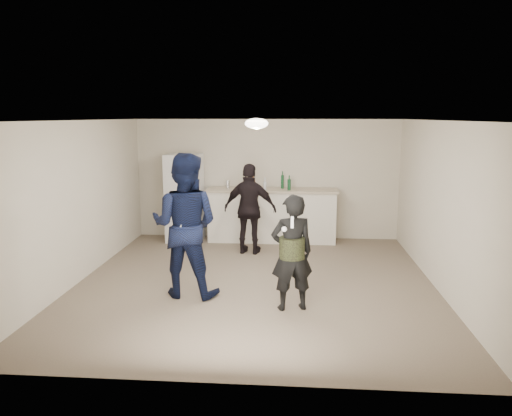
# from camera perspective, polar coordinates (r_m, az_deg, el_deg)

# --- Properties ---
(floor) EXTENTS (6.00, 6.00, 0.00)m
(floor) POSITION_cam_1_polar(r_m,az_deg,el_deg) (7.87, -0.12, -8.52)
(floor) COLOR #6B5B4C
(floor) RESTS_ON ground
(ceiling) EXTENTS (6.00, 6.00, 0.00)m
(ceiling) POSITION_cam_1_polar(r_m,az_deg,el_deg) (7.44, -0.12, 9.99)
(ceiling) COLOR silver
(ceiling) RESTS_ON wall_back
(wall_back) EXTENTS (6.00, 0.00, 6.00)m
(wall_back) POSITION_cam_1_polar(r_m,az_deg,el_deg) (10.52, 1.21, 3.30)
(wall_back) COLOR beige
(wall_back) RESTS_ON floor
(wall_front) EXTENTS (6.00, 0.00, 6.00)m
(wall_front) POSITION_cam_1_polar(r_m,az_deg,el_deg) (4.65, -3.15, -5.95)
(wall_front) COLOR beige
(wall_front) RESTS_ON floor
(wall_left) EXTENTS (0.00, 6.00, 6.00)m
(wall_left) POSITION_cam_1_polar(r_m,az_deg,el_deg) (8.25, -19.53, 0.71)
(wall_left) COLOR beige
(wall_left) RESTS_ON floor
(wall_right) EXTENTS (0.00, 6.00, 6.00)m
(wall_right) POSITION_cam_1_polar(r_m,az_deg,el_deg) (7.83, 20.36, 0.16)
(wall_right) COLOR beige
(wall_right) RESTS_ON floor
(counter) EXTENTS (2.60, 0.56, 1.05)m
(counter) POSITION_cam_1_polar(r_m,az_deg,el_deg) (10.30, 1.82, -0.94)
(counter) COLOR white
(counter) RESTS_ON floor
(counter_top) EXTENTS (2.68, 0.64, 0.04)m
(counter_top) POSITION_cam_1_polar(r_m,az_deg,el_deg) (10.21, 1.84, 2.06)
(counter_top) COLOR #B8A38E
(counter_top) RESTS_ON counter
(fridge) EXTENTS (0.70, 0.70, 1.80)m
(fridge) POSITION_cam_1_polar(r_m,az_deg,el_deg) (10.41, -8.15, 1.18)
(fridge) COLOR white
(fridge) RESTS_ON floor
(fridge_handle) EXTENTS (0.02, 0.02, 0.60)m
(fridge_handle) POSITION_cam_1_polar(r_m,az_deg,el_deg) (9.93, -7.10, 3.09)
(fridge_handle) COLOR silver
(fridge_handle) RESTS_ON fridge
(ceiling_dome) EXTENTS (0.36, 0.36, 0.16)m
(ceiling_dome) POSITION_cam_1_polar(r_m,az_deg,el_deg) (7.74, 0.06, 9.64)
(ceiling_dome) COLOR white
(ceiling_dome) RESTS_ON ceiling
(shaker) EXTENTS (0.08, 0.08, 0.17)m
(shaker) POSITION_cam_1_polar(r_m,az_deg,el_deg) (10.27, -3.23, 2.69)
(shaker) COLOR silver
(shaker) RESTS_ON counter_top
(man) EXTENTS (1.09, 0.90, 2.06)m
(man) POSITION_cam_1_polar(r_m,az_deg,el_deg) (7.17, -8.13, -1.97)
(man) COLOR #0F193F
(man) RESTS_ON floor
(woman) EXTENTS (0.65, 0.52, 1.57)m
(woman) POSITION_cam_1_polar(r_m,az_deg,el_deg) (6.63, 4.13, -5.12)
(woman) COLOR black
(woman) RESTS_ON floor
(camo_shorts) EXTENTS (0.34, 0.34, 0.28)m
(camo_shorts) POSITION_cam_1_polar(r_m,az_deg,el_deg) (6.62, 4.13, -4.56)
(camo_shorts) COLOR #2E3819
(camo_shorts) RESTS_ON woman
(spectator) EXTENTS (1.05, 0.57, 1.70)m
(spectator) POSITION_cam_1_polar(r_m,az_deg,el_deg) (9.31, -0.68, -0.12)
(spectator) COLOR black
(spectator) RESTS_ON floor
(remote_man) EXTENTS (0.04, 0.04, 0.15)m
(remote_man) POSITION_cam_1_polar(r_m,az_deg,el_deg) (6.90, -8.64, -2.31)
(remote_man) COLOR white
(remote_man) RESTS_ON man
(nunchuk_man) EXTENTS (0.07, 0.07, 0.07)m
(nunchuk_man) POSITION_cam_1_polar(r_m,az_deg,el_deg) (6.92, -7.60, -2.85)
(nunchuk_man) COLOR white
(nunchuk_man) RESTS_ON man
(remote_woman) EXTENTS (0.04, 0.04, 0.15)m
(remote_woman) POSITION_cam_1_polar(r_m,az_deg,el_deg) (6.28, 4.16, -1.62)
(remote_woman) COLOR white
(remote_woman) RESTS_ON woman
(nunchuk_woman) EXTENTS (0.07, 0.07, 0.07)m
(nunchuk_woman) POSITION_cam_1_polar(r_m,az_deg,el_deg) (6.33, 3.25, -2.44)
(nunchuk_woman) COLOR white
(nunchuk_woman) RESTS_ON woman
(bottle_cluster) EXTENTS (0.80, 0.33, 0.28)m
(bottle_cluster) POSITION_cam_1_polar(r_m,az_deg,el_deg) (10.12, 1.85, 2.74)
(bottle_cluster) COLOR brown
(bottle_cluster) RESTS_ON counter_top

